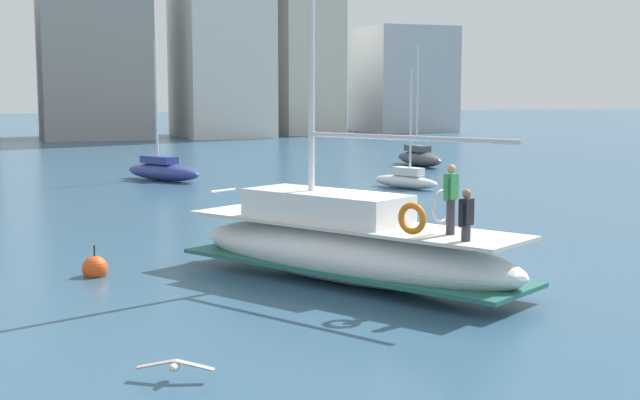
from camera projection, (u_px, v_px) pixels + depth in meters
ground_plane at (378, 271)px, 22.59m from camera, size 400.00×400.00×0.00m
main_sailboat at (346, 245)px, 21.26m from camera, size 6.82×9.54×12.43m
moored_sloop_near at (419, 157)px, 55.59m from camera, size 1.42×5.67×7.74m
moored_cutter_left at (406, 179)px, 42.34m from camera, size 2.44×4.02×5.77m
moored_cutter_right at (162, 170)px, 46.15m from camera, size 3.84×5.50×7.42m
seagull at (175, 366)px, 13.90m from camera, size 1.21×0.68×0.18m
mooring_buoy at (95, 268)px, 21.95m from camera, size 0.65×0.65×0.92m
waterfront_buildings at (96, 36)px, 91.31m from camera, size 88.55×18.47×27.98m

